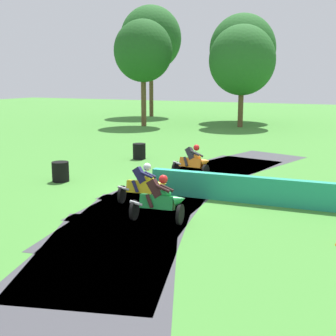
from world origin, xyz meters
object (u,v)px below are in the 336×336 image
Objects in this scene: motorcycle_lead_orange at (193,161)px; motorcycle_trailing_green at (160,200)px; tire_stack_near at (139,151)px; tire_stack_mid_a at (60,172)px; motorcycle_chase_yellow at (144,185)px.

motorcycle_trailing_green reaches higher than motorcycle_lead_orange.
motorcycle_lead_orange is 2.13× the size of tire_stack_near.
motorcycle_lead_orange is 6.19m from motorcycle_trailing_green.
tire_stack_near is (-5.47, 8.67, -0.26)m from motorcycle_trailing_green.
tire_stack_mid_a is at bearing 153.89° from motorcycle_trailing_green.
motorcycle_trailing_green is 10.25m from tire_stack_near.
motorcycle_lead_orange reaches higher than tire_stack_near.
motorcycle_lead_orange is at bearing 35.13° from tire_stack_mid_a.
motorcycle_chase_yellow reaches higher than motorcycle_trailing_green.
tire_stack_near is (-4.05, 2.64, -0.24)m from motorcycle_lead_orange.
tire_stack_near is 5.80m from tire_stack_mid_a.
tire_stack_mid_a is (-5.89, 2.88, -0.26)m from motorcycle_trailing_green.
motorcycle_chase_yellow is 2.09× the size of tire_stack_mid_a.
motorcycle_lead_orange is 4.84m from tire_stack_near.
tire_stack_near and tire_stack_mid_a have the same top height.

